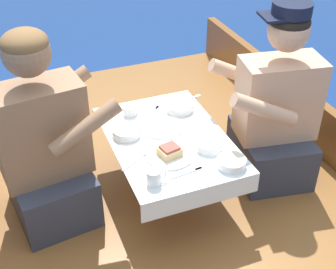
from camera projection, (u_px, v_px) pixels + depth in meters
ground_plane at (167, 236)px, 2.71m from camera, size 60.00×60.00×0.00m
boat_deck at (167, 213)px, 2.61m from camera, size 1.99×2.98×0.36m
gunwale_starboard at (321, 129)px, 2.71m from camera, size 0.06×2.98×0.30m
cockpit_table at (168, 144)px, 2.31m from camera, size 0.56×0.81×0.35m
person_port at (45, 148)px, 2.15m from camera, size 0.56×0.50×0.97m
person_starboard at (275, 113)px, 2.41m from camera, size 0.57×0.51×0.97m
plate_sandwich at (170, 156)px, 2.17m from camera, size 0.22×0.22×0.01m
plate_bread at (164, 128)px, 2.35m from camera, size 0.20×0.20×0.01m
sandwich at (170, 151)px, 2.15m from camera, size 0.11×0.10×0.05m
bowl_port_near at (232, 162)px, 2.10m from camera, size 0.13×0.13×0.04m
bowl_starboard_near at (209, 145)px, 2.20m from camera, size 0.13×0.13×0.04m
bowl_center_far at (180, 106)px, 2.50m from camera, size 0.15×0.15×0.04m
bowl_port_far at (126, 132)px, 2.30m from camera, size 0.14×0.14×0.04m
coffee_cup_port at (130, 110)px, 2.46m from camera, size 0.10×0.07×0.05m
coffee_cup_starboard at (154, 177)px, 1.99m from camera, size 0.09×0.06×0.07m
utensil_fork_starboard at (189, 172)px, 2.07m from camera, size 0.17×0.04×0.00m
utensil_spoon_center at (192, 98)px, 2.61m from camera, size 0.17×0.05×0.01m
utensil_fork_port at (154, 112)px, 2.48m from camera, size 0.13×0.14×0.00m
utensil_spoon_port at (139, 158)px, 2.15m from camera, size 0.15×0.10×0.01m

